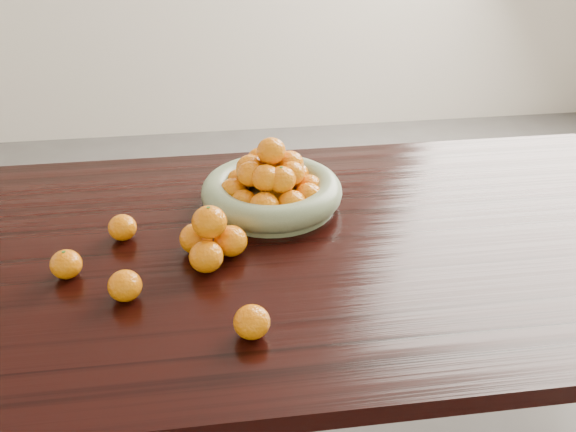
{
  "coord_description": "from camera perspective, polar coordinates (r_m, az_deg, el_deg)",
  "views": [
    {
      "loc": [
        -0.13,
        -1.2,
        1.52
      ],
      "look_at": [
        0.04,
        -0.02,
        0.83
      ],
      "focal_mm": 40.0,
      "sensor_mm": 36.0,
      "label": 1
    }
  ],
  "objects": [
    {
      "name": "fruit_bowl",
      "position": [
        1.56,
        -1.46,
        2.55
      ],
      "size": [
        0.34,
        0.34,
        0.18
      ],
      "rotation": [
        0.0,
        0.0,
        -0.14
      ],
      "color": "gray",
      "rests_on": "dining_table"
    },
    {
      "name": "loose_orange_3",
      "position": [
        1.48,
        -14.5,
        -1.0
      ],
      "size": [
        0.06,
        0.06,
        0.06
      ],
      "primitive_type": "ellipsoid",
      "color": "orange",
      "rests_on": "dining_table"
    },
    {
      "name": "orange_pyramid",
      "position": [
        1.36,
        -6.89,
        -2.05
      ],
      "size": [
        0.15,
        0.15,
        0.12
      ],
      "rotation": [
        0.0,
        0.0,
        -0.26
      ],
      "color": "orange",
      "rests_on": "dining_table"
    },
    {
      "name": "loose_orange_2",
      "position": [
        1.16,
        -3.24,
        -9.39
      ],
      "size": [
        0.07,
        0.07,
        0.06
      ],
      "primitive_type": "ellipsoid",
      "color": "orange",
      "rests_on": "dining_table"
    },
    {
      "name": "loose_orange_0",
      "position": [
        1.38,
        -19.12,
        -4.08
      ],
      "size": [
        0.06,
        0.06,
        0.06
      ],
      "primitive_type": "ellipsoid",
      "color": "orange",
      "rests_on": "dining_table"
    },
    {
      "name": "loose_orange_1",
      "position": [
        1.28,
        -14.29,
        -6.03
      ],
      "size": [
        0.07,
        0.07,
        0.06
      ],
      "primitive_type": "ellipsoid",
      "color": "orange",
      "rests_on": "dining_table"
    },
    {
      "name": "dining_table",
      "position": [
        1.48,
        -1.48,
        -5.41
      ],
      "size": [
        2.0,
        1.0,
        0.75
      ],
      "color": "black",
      "rests_on": "ground"
    }
  ]
}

